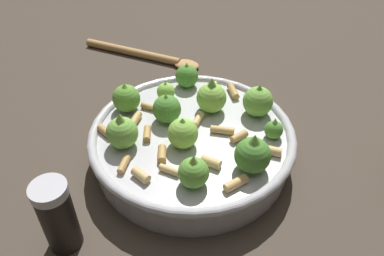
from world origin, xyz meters
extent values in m
plane|color=#42382D|center=(0.00, 0.00, 0.00)|extent=(2.40, 2.40, 0.00)
cylinder|color=#B7B7BC|center=(0.00, 0.00, 0.02)|extent=(0.28, 0.28, 0.05)
torus|color=#B7B7BC|center=(0.00, 0.00, 0.05)|extent=(0.29, 0.29, 0.01)
sphere|color=#8CC64C|center=(-0.08, -0.04, 0.06)|extent=(0.03, 0.03, 0.03)
cone|color=#8CC64C|center=(-0.08, -0.04, 0.08)|extent=(0.01, 0.01, 0.01)
sphere|color=#4C8933|center=(-0.03, -0.04, 0.07)|extent=(0.04, 0.04, 0.04)
cone|color=#8CC64C|center=(-0.03, -0.04, 0.09)|extent=(0.02, 0.02, 0.01)
sphere|color=#609E38|center=(-0.06, -0.10, 0.07)|extent=(0.04, 0.04, 0.04)
cone|color=#8CC64C|center=(-0.06, -0.10, 0.09)|extent=(0.02, 0.02, 0.01)
sphere|color=#609E38|center=(0.09, 0.00, 0.07)|extent=(0.04, 0.04, 0.04)
cone|color=#8CC64C|center=(0.09, 0.00, 0.09)|extent=(0.02, 0.02, 0.02)
sphere|color=#8CC64C|center=(0.02, -0.01, 0.07)|extent=(0.04, 0.04, 0.04)
cone|color=#75B247|center=(0.02, -0.01, 0.09)|extent=(0.02, 0.02, 0.01)
sphere|color=#75B247|center=(-0.04, 0.10, 0.07)|extent=(0.05, 0.05, 0.05)
cone|color=#75B247|center=(-0.04, 0.10, 0.09)|extent=(0.02, 0.02, 0.02)
sphere|color=#75B247|center=(0.02, -0.09, 0.07)|extent=(0.04, 0.04, 0.04)
cone|color=#8CC64C|center=(0.02, -0.09, 0.09)|extent=(0.02, 0.02, 0.02)
sphere|color=#4C8933|center=(-0.12, -0.01, 0.07)|extent=(0.04, 0.04, 0.04)
cone|color=#8CC64C|center=(-0.12, -0.01, 0.08)|extent=(0.02, 0.02, 0.01)
sphere|color=#8CC64C|center=(-0.05, 0.03, 0.07)|extent=(0.05, 0.05, 0.05)
cone|color=#75B247|center=(-0.05, 0.03, 0.09)|extent=(0.02, 0.02, 0.02)
sphere|color=#4C8933|center=(0.07, 0.07, 0.07)|extent=(0.05, 0.05, 0.05)
cone|color=#75B247|center=(0.07, 0.07, 0.09)|extent=(0.03, 0.03, 0.02)
sphere|color=#4C8933|center=(0.01, 0.11, 0.06)|extent=(0.03, 0.03, 0.03)
cone|color=#8CC64C|center=(0.01, 0.11, 0.07)|extent=(0.01, 0.01, 0.01)
cylinder|color=tan|center=(0.00, -0.12, 0.05)|extent=(0.03, 0.03, 0.01)
cylinder|color=tan|center=(-0.09, 0.07, 0.05)|extent=(0.04, 0.02, 0.01)
cylinder|color=tan|center=(-0.03, 0.01, 0.05)|extent=(0.03, 0.02, 0.01)
cylinder|color=tan|center=(0.06, 0.02, 0.05)|extent=(0.02, 0.03, 0.01)
cylinder|color=tan|center=(0.08, -0.07, 0.05)|extent=(0.03, 0.03, 0.01)
cylinder|color=tan|center=(0.10, 0.05, 0.05)|extent=(0.03, 0.03, 0.01)
cylinder|color=tan|center=(0.01, 0.07, 0.05)|extent=(0.02, 0.03, 0.01)
cylinder|color=tan|center=(-0.06, -0.06, 0.05)|extent=(0.02, 0.03, 0.01)
cylinder|color=tan|center=(-0.11, 0.03, 0.05)|extent=(0.02, 0.03, 0.01)
cylinder|color=tan|center=(0.04, 0.10, 0.05)|extent=(0.02, 0.03, 0.01)
cylinder|color=tan|center=(0.05, -0.04, 0.05)|extent=(0.03, 0.01, 0.01)
cylinder|color=tan|center=(0.00, 0.04, 0.05)|extent=(0.02, 0.04, 0.01)
cylinder|color=tan|center=(0.08, -0.03, 0.05)|extent=(0.02, 0.03, 0.01)
cylinder|color=tan|center=(-0.02, -0.08, 0.05)|extent=(0.03, 0.02, 0.01)
cylinder|color=tan|center=(0.06, -0.09, 0.05)|extent=(0.03, 0.02, 0.01)
cylinder|color=tan|center=(0.01, -0.06, 0.05)|extent=(0.03, 0.01, 0.01)
cylinder|color=black|center=(0.14, -0.15, 0.04)|extent=(0.04, 0.04, 0.09)
cylinder|color=silver|center=(0.14, -0.15, 0.10)|extent=(0.04, 0.04, 0.01)
cylinder|color=#B2844C|center=(-0.31, -0.12, 0.01)|extent=(0.10, 0.20, 0.02)
ellipsoid|color=#B2844C|center=(-0.26, -0.01, 0.01)|extent=(0.05, 0.06, 0.01)
camera|label=1|loc=(0.42, -0.01, 0.41)|focal=36.41mm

